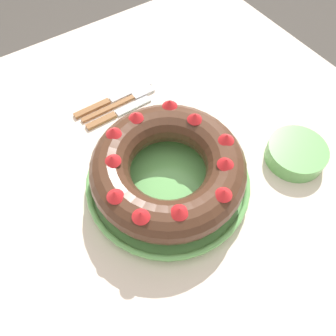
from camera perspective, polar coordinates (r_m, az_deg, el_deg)
The scene contains 8 objects.
ground_plane at distance 1.41m, azimuth -0.89°, elevation -19.71°, with size 8.00×8.00×0.00m, color #4C4742.
dining_table at distance 0.76m, azimuth -1.57°, elevation -8.53°, with size 1.24×1.25×0.77m.
serving_dish at distance 0.69m, azimuth 0.00°, elevation -2.42°, with size 0.34×0.34×0.03m.
bundt_cake at distance 0.64m, azimuth -0.00°, elevation 0.05°, with size 0.31×0.31×0.09m.
fork at distance 0.85m, azimuth -7.68°, elevation 11.43°, with size 0.02×0.20×0.01m.
serving_knife at distance 0.85m, azimuth -10.22°, elevation 11.43°, with size 0.02×0.21×0.01m.
cake_knife at distance 0.82m, azimuth -9.15°, elevation 9.21°, with size 0.02×0.17×0.01m.
side_bowl at distance 0.77m, azimuth 21.39°, elevation 2.37°, with size 0.13×0.13×0.04m, color #6BB760.
Camera 1 is at (0.27, -0.15, 1.38)m, focal length 35.00 mm.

